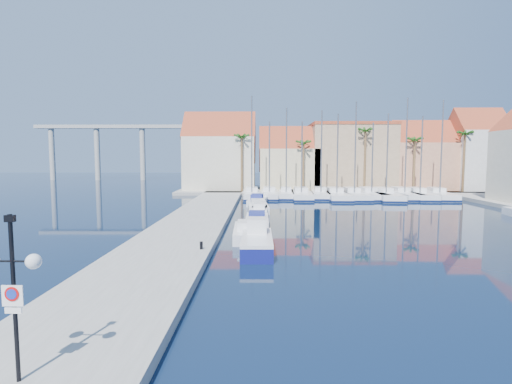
% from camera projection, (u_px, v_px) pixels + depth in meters
% --- Properties ---
extents(ground, '(260.00, 260.00, 0.00)m').
position_uv_depth(ground, '(310.00, 262.00, 23.50)').
color(ground, black).
rests_on(ground, ground).
extents(quay_west, '(6.00, 77.00, 0.50)m').
position_uv_depth(quay_west, '(195.00, 221.00, 37.02)').
color(quay_west, gray).
rests_on(quay_west, ground).
extents(shore_north, '(54.00, 16.00, 0.50)m').
position_uv_depth(shore_north, '(333.00, 190.00, 71.17)').
color(shore_north, gray).
rests_on(shore_north, ground).
extents(lamp_post, '(1.46, 0.41, 4.31)m').
position_uv_depth(lamp_post, '(13.00, 273.00, 9.93)').
color(lamp_post, black).
rests_on(lamp_post, quay_west).
extents(bollard, '(0.19, 0.19, 0.48)m').
position_uv_depth(bollard, '(201.00, 245.00, 24.64)').
color(bollard, black).
rests_on(bollard, quay_west).
extents(fishing_boat, '(1.99, 5.91, 2.06)m').
position_uv_depth(fishing_boat, '(257.00, 241.00, 26.07)').
color(fishing_boat, navy).
rests_on(fishing_boat, ground).
extents(motorboat_west_0, '(2.12, 6.09, 1.40)m').
position_uv_depth(motorboat_west_0, '(247.00, 232.00, 30.38)').
color(motorboat_west_0, white).
rests_on(motorboat_west_0, ground).
extents(motorboat_west_1, '(2.04, 6.26, 1.40)m').
position_uv_depth(motorboat_west_1, '(257.00, 221.00, 35.49)').
color(motorboat_west_1, white).
rests_on(motorboat_west_1, ground).
extents(motorboat_west_2, '(1.74, 5.18, 1.40)m').
position_uv_depth(motorboat_west_2, '(259.00, 211.00, 41.94)').
color(motorboat_west_2, white).
rests_on(motorboat_west_2, ground).
extents(motorboat_west_3, '(2.58, 6.95, 1.40)m').
position_uv_depth(motorboat_west_3, '(258.00, 207.00, 45.55)').
color(motorboat_west_3, white).
rests_on(motorboat_west_3, ground).
extents(motorboat_west_4, '(2.71, 6.60, 1.40)m').
position_uv_depth(motorboat_west_4, '(257.00, 201.00, 51.79)').
color(motorboat_west_4, white).
rests_on(motorboat_west_4, ground).
extents(sailboat_0, '(2.85, 9.54, 14.94)m').
position_uv_depth(sailboat_0, '(252.00, 194.00, 59.31)').
color(sailboat_0, white).
rests_on(sailboat_0, ground).
extents(sailboat_1, '(2.84, 9.84, 11.31)m').
position_uv_depth(sailboat_1, '(269.00, 194.00, 59.94)').
color(sailboat_1, white).
rests_on(sailboat_1, ground).
extents(sailboat_2, '(2.71, 8.60, 13.29)m').
position_uv_depth(sailboat_2, '(286.00, 194.00, 59.71)').
color(sailboat_2, white).
rests_on(sailboat_2, ground).
extents(sailboat_3, '(3.02, 10.63, 11.25)m').
position_uv_depth(sailboat_3, '(301.00, 195.00, 59.20)').
color(sailboat_3, white).
rests_on(sailboat_3, ground).
extents(sailboat_4, '(3.22, 9.45, 12.95)m').
position_uv_depth(sailboat_4, '(321.00, 194.00, 59.92)').
color(sailboat_4, white).
rests_on(sailboat_4, ground).
extents(sailboat_5, '(3.38, 11.63, 12.31)m').
position_uv_depth(sailboat_5, '(336.00, 195.00, 58.79)').
color(sailboat_5, white).
rests_on(sailboat_5, ground).
extents(sailboat_6, '(3.09, 10.89, 14.07)m').
position_uv_depth(sailboat_6, '(353.00, 195.00, 58.89)').
color(sailboat_6, white).
rests_on(sailboat_6, ground).
extents(sailboat_7, '(3.30, 10.67, 11.12)m').
position_uv_depth(sailboat_7, '(370.00, 195.00, 59.41)').
color(sailboat_7, white).
rests_on(sailboat_7, ground).
extents(sailboat_8, '(4.14, 12.20, 12.33)m').
position_uv_depth(sailboat_8, '(385.00, 195.00, 58.61)').
color(sailboat_8, white).
rests_on(sailboat_8, ground).
extents(sailboat_9, '(3.17, 10.84, 14.71)m').
position_uv_depth(sailboat_9, '(403.00, 194.00, 59.44)').
color(sailboat_9, white).
rests_on(sailboat_9, ground).
extents(sailboat_10, '(3.53, 10.59, 12.03)m').
position_uv_depth(sailboat_10, '(419.00, 195.00, 58.87)').
color(sailboat_10, white).
rests_on(sailboat_10, ground).
extents(sailboat_11, '(3.47, 10.26, 14.27)m').
position_uv_depth(sailboat_11, '(438.00, 195.00, 58.79)').
color(sailboat_11, white).
rests_on(sailboat_11, ground).
extents(building_0, '(12.30, 9.00, 13.50)m').
position_uv_depth(building_0, '(220.00, 155.00, 69.84)').
color(building_0, beige).
rests_on(building_0, shore_north).
extents(building_1, '(10.30, 8.00, 11.00)m').
position_uv_depth(building_1, '(289.00, 162.00, 69.81)').
color(building_1, '#C8B78D').
rests_on(building_1, shore_north).
extents(building_2, '(14.20, 10.20, 11.50)m').
position_uv_depth(building_2, '(350.00, 156.00, 70.60)').
color(building_2, '#A18563').
rests_on(building_2, shore_north).
extents(building_3, '(10.30, 8.00, 12.00)m').
position_uv_depth(building_3, '(421.00, 159.00, 69.50)').
color(building_3, tan).
rests_on(building_3, shore_north).
extents(building_4, '(8.30, 8.00, 14.00)m').
position_uv_depth(building_4, '(476.00, 152.00, 68.31)').
color(building_4, silver).
rests_on(building_4, shore_north).
extents(palm_0, '(2.60, 2.60, 10.15)m').
position_uv_depth(palm_0, '(242.00, 139.00, 64.59)').
color(palm_0, brown).
rests_on(palm_0, shore_north).
extents(palm_1, '(2.60, 2.60, 9.15)m').
position_uv_depth(palm_1, '(303.00, 145.00, 64.56)').
color(palm_1, brown).
rests_on(palm_1, shore_north).
extents(palm_2, '(2.60, 2.60, 11.15)m').
position_uv_depth(palm_2, '(366.00, 133.00, 64.28)').
color(palm_2, brown).
rests_on(palm_2, shore_north).
extents(palm_3, '(2.60, 2.60, 9.65)m').
position_uv_depth(palm_3, '(415.00, 142.00, 64.31)').
color(palm_3, brown).
rests_on(palm_3, shore_north).
extents(palm_4, '(2.60, 2.60, 10.65)m').
position_uv_depth(palm_4, '(465.00, 136.00, 64.14)').
color(palm_4, brown).
rests_on(palm_4, shore_north).
extents(viaduct, '(48.00, 2.20, 14.45)m').
position_uv_depth(viaduct, '(123.00, 141.00, 104.70)').
color(viaduct, '#9E9E99').
rests_on(viaduct, ground).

